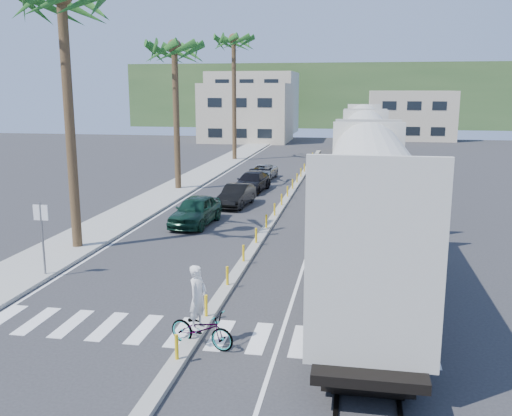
{
  "coord_description": "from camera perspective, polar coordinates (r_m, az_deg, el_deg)",
  "views": [
    {
      "loc": [
        4.56,
        -17.48,
        7.22
      ],
      "look_at": [
        0.15,
        7.12,
        2.0
      ],
      "focal_mm": 40.0,
      "sensor_mm": 36.0,
      "label": 1
    }
  ],
  "objects": [
    {
      "name": "car_lead",
      "position": [
        30.98,
        -6.05,
        -0.25
      ],
      "size": [
        2.5,
        4.89,
        1.58
      ],
      "primitive_type": "imported",
      "rotation": [
        0.0,
        0.0,
        -0.07
      ],
      "color": "#0F2F22",
      "rests_on": "ground"
    },
    {
      "name": "cyclist",
      "position": [
        16.57,
        -5.53,
        -11.21
      ],
      "size": [
        1.79,
        2.41,
        2.41
      ],
      "rotation": [
        0.0,
        0.0,
        1.29
      ],
      "color": "#9EA0A5",
      "rests_on": "ground"
    },
    {
      "name": "lane_markings",
      "position": [
        43.61,
        1.17,
        2.27
      ],
      "size": [
        9.42,
        90.0,
        0.01
      ],
      "color": "silver",
      "rests_on": "ground"
    },
    {
      "name": "ground",
      "position": [
        19.46,
        -4.21,
        -10.02
      ],
      "size": [
        140.0,
        140.0,
        0.0
      ],
      "primitive_type": "plane",
      "color": "#28282B",
      "rests_on": "ground"
    },
    {
      "name": "car_second",
      "position": [
        35.74,
        -1.96,
        1.25
      ],
      "size": [
        2.2,
        4.43,
        1.37
      ],
      "primitive_type": "imported",
      "rotation": [
        0.0,
        0.0,
        -0.09
      ],
      "color": "black",
      "rests_on": "ground"
    },
    {
      "name": "palm_trees",
      "position": [
        42.28,
        -7.62,
        16.56
      ],
      "size": [
        3.5,
        37.2,
        13.75
      ],
      "color": "brown",
      "rests_on": "ground"
    },
    {
      "name": "rails",
      "position": [
        46.05,
        10.59,
        2.61
      ],
      "size": [
        1.56,
        100.0,
        0.06
      ],
      "color": "black",
      "rests_on": "ground"
    },
    {
      "name": "crosswalk",
      "position": [
        17.68,
        -5.85,
        -12.35
      ],
      "size": [
        14.0,
        2.2,
        0.01
      ],
      "primitive_type": "cube",
      "color": "silver",
      "rests_on": "ground"
    },
    {
      "name": "car_third",
      "position": [
        40.97,
        -0.42,
        2.62
      ],
      "size": [
        2.9,
        5.13,
        1.38
      ],
      "primitive_type": "imported",
      "rotation": [
        0.0,
        0.0,
        -0.1
      ],
      "color": "black",
      "rests_on": "ground"
    },
    {
      "name": "car_rear",
      "position": [
        46.58,
        0.58,
        3.62
      ],
      "size": [
        2.52,
        4.56,
        1.2
      ],
      "primitive_type": "imported",
      "rotation": [
        0.0,
        0.0,
        -0.06
      ],
      "color": "#A5A7AA",
      "rests_on": "ground"
    },
    {
      "name": "freight_train",
      "position": [
        39.55,
        10.78,
        5.33
      ],
      "size": [
        3.0,
        60.94,
        5.85
      ],
      "color": "beige",
      "rests_on": "ground"
    },
    {
      "name": "street_sign",
      "position": [
        23.41,
        -20.63,
        -1.93
      ],
      "size": [
        0.6,
        0.08,
        3.0
      ],
      "color": "slate",
      "rests_on": "ground"
    },
    {
      "name": "sidewalk",
      "position": [
        45.02,
        -6.85,
        2.58
      ],
      "size": [
        3.0,
        90.0,
        0.15
      ],
      "primitive_type": "cube",
      "color": "gray",
      "rests_on": "ground"
    },
    {
      "name": "median",
      "position": [
        38.39,
        3.16,
        1.07
      ],
      "size": [
        0.45,
        60.0,
        0.85
      ],
      "color": "gray",
      "rests_on": "ground"
    },
    {
      "name": "hillside",
      "position": [
        117.58,
        8.09,
        11.08
      ],
      "size": [
        80.0,
        20.0,
        12.0
      ],
      "primitive_type": "cube",
      "color": "#385628",
      "rests_on": "ground"
    },
    {
      "name": "buildings",
      "position": [
        89.86,
        3.19,
        9.95
      ],
      "size": [
        38.0,
        27.0,
        10.0
      ],
      "color": "#B4A78F",
      "rests_on": "ground"
    }
  ]
}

